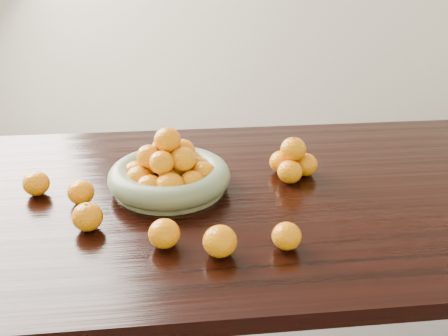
{
  "coord_description": "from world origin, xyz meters",
  "views": [
    {
      "loc": [
        -0.12,
        -1.2,
        1.38
      ],
      "look_at": [
        0.01,
        -0.02,
        0.83
      ],
      "focal_mm": 40.0,
      "sensor_mm": 36.0,
      "label": 1
    }
  ],
  "objects": [
    {
      "name": "loose_orange_4",
      "position": [
        0.12,
        -0.28,
        0.78
      ],
      "size": [
        0.07,
        0.07,
        0.06
      ],
      "primitive_type": "ellipsoid",
      "color": "#FF9707",
      "rests_on": "dining_table"
    },
    {
      "name": "fruit_bowl",
      "position": [
        -0.14,
        0.03,
        0.8
      ],
      "size": [
        0.33,
        0.33,
        0.18
      ],
      "rotation": [
        0.0,
        0.0,
        0.14
      ],
      "color": "#637153",
      "rests_on": "dining_table"
    },
    {
      "name": "loose_orange_0",
      "position": [
        -0.33,
        -0.16,
        0.78
      ],
      "size": [
        0.07,
        0.07,
        0.07
      ],
      "primitive_type": "ellipsoid",
      "color": "#FF9707",
      "rests_on": "dining_table"
    },
    {
      "name": "dining_table",
      "position": [
        0.0,
        0.0,
        0.66
      ],
      "size": [
        2.0,
        1.0,
        0.75
      ],
      "color": "black",
      "rests_on": "ground"
    },
    {
      "name": "loose_orange_1",
      "position": [
        -0.15,
        -0.25,
        0.78
      ],
      "size": [
        0.07,
        0.07,
        0.07
      ],
      "primitive_type": "ellipsoid",
      "color": "#FF9707",
      "rests_on": "dining_table"
    },
    {
      "name": "orange_pyramid",
      "position": [
        0.21,
        0.08,
        0.8
      ],
      "size": [
        0.14,
        0.14,
        0.12
      ],
      "rotation": [
        0.0,
        0.0,
        -0.39
      ],
      "color": "#FF9707",
      "rests_on": "dining_table"
    },
    {
      "name": "loose_orange_3",
      "position": [
        -0.37,
        -0.03,
        0.78
      ],
      "size": [
        0.07,
        0.07,
        0.06
      ],
      "primitive_type": "ellipsoid",
      "color": "#FF9707",
      "rests_on": "dining_table"
    },
    {
      "name": "loose_orange_5",
      "position": [
        -0.49,
        0.04,
        0.78
      ],
      "size": [
        0.07,
        0.07,
        0.07
      ],
      "primitive_type": "ellipsoid",
      "color": "#FF9707",
      "rests_on": "dining_table"
    },
    {
      "name": "loose_orange_2",
      "position": [
        -0.03,
        -0.3,
        0.78
      ],
      "size": [
        0.08,
        0.08,
        0.07
      ],
      "primitive_type": "ellipsoid",
      "color": "#FF9707",
      "rests_on": "dining_table"
    }
  ]
}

